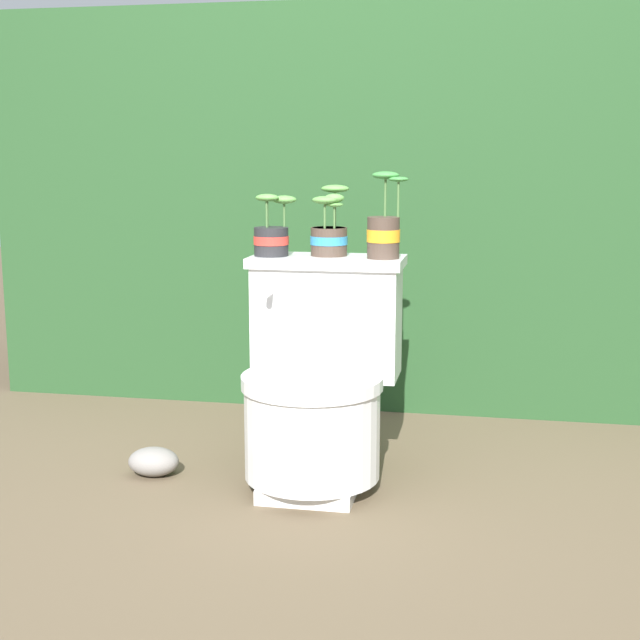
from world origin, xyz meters
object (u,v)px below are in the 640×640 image
at_px(toilet, 318,382).
at_px(garden_stone, 153,462).
at_px(potted_plant_midleft, 329,233).
at_px(potted_plant_left, 272,234).
at_px(potted_plant_middle, 384,231).

bearing_deg(toilet, garden_stone, -170.91).
relative_size(toilet, potted_plant_midleft, 3.05).
bearing_deg(garden_stone, potted_plant_left, 32.37).
bearing_deg(toilet, potted_plant_middle, 36.28).
xyz_separation_m(potted_plant_left, potted_plant_middle, (0.34, -0.00, 0.02)).
height_order(toilet, potted_plant_midleft, potted_plant_midleft).
xyz_separation_m(toilet, potted_plant_middle, (0.17, 0.13, 0.43)).
xyz_separation_m(potted_plant_midleft, garden_stone, (-0.49, -0.24, -0.68)).
relative_size(potted_plant_middle, garden_stone, 1.64).
distance_m(potted_plant_left, potted_plant_middle, 0.34).
height_order(potted_plant_left, potted_plant_middle, potted_plant_middle).
bearing_deg(garden_stone, toilet, 9.09).
bearing_deg(toilet, potted_plant_midleft, 89.08).
bearing_deg(potted_plant_middle, potted_plant_left, 179.99).
distance_m(toilet, garden_stone, 0.56).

